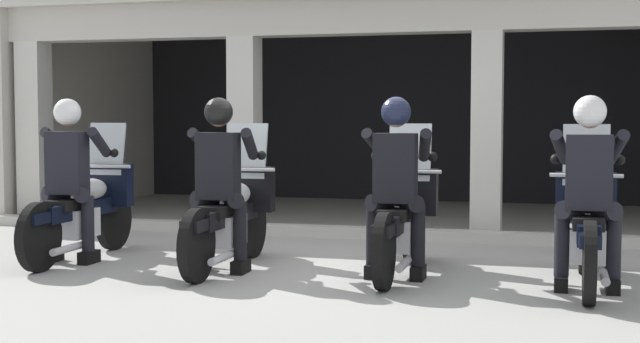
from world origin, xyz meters
The scene contains 11 objects.
ground_plane centered at (0.00, 3.00, 0.00)m, with size 80.00×80.00×0.00m, color #999993.
station_building centered at (-0.16, 4.96, 1.94)m, with size 10.14×4.81×3.00m.
kerb_strip centered at (-0.16, 2.04, 0.06)m, with size 9.64×0.24×0.12m, color #B7B5AD.
motorcycle_far_left centered at (-2.39, -0.12, 0.50)m, with size 0.62×2.04×1.35m.
police_officer_far_left centered at (-2.39, -0.41, 0.94)m, with size 0.63×0.61×1.58m.
motorcycle_center_left centered at (-0.80, -0.24, 0.50)m, with size 0.62×2.04×1.35m.
police_officer_center_left centered at (-0.80, -0.52, 0.94)m, with size 0.63×0.61×1.58m.
motorcycle_center_right centered at (0.80, -0.14, 0.50)m, with size 0.62×2.04×1.35m.
police_officer_center_right centered at (0.80, -0.42, 0.94)m, with size 0.63×0.61×1.58m.
motorcycle_far_right centered at (2.39, -0.30, 0.50)m, with size 0.62×2.04×1.35m.
police_officer_far_right centered at (2.39, -0.58, 0.94)m, with size 0.63×0.61×1.58m.
Camera 1 is at (2.16, -7.96, 1.42)m, focal length 49.58 mm.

